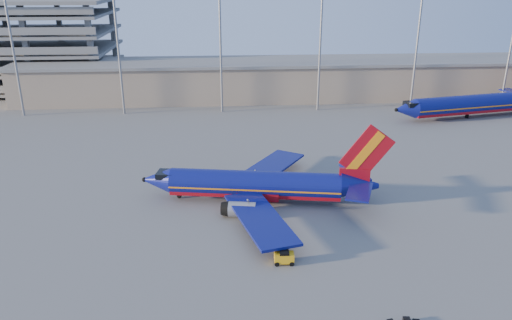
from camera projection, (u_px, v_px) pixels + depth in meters
name	position (u px, v px, depth m)	size (l,w,h in m)	color
ground	(267.00, 208.00, 60.88)	(220.00, 220.00, 0.00)	slate
terminal_building	(287.00, 79.00, 114.22)	(122.00, 16.00, 8.50)	gray
light_mast_row	(271.00, 24.00, 98.03)	(101.60, 1.60, 28.65)	gray
aircraft_main	(261.00, 185.00, 61.99)	(30.74, 29.35, 10.47)	navy
aircraft_second	(473.00, 104.00, 98.47)	(34.79, 14.69, 11.89)	navy
baggage_tug	(284.00, 257.00, 49.05)	(1.98, 1.24, 1.39)	#EEAE15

